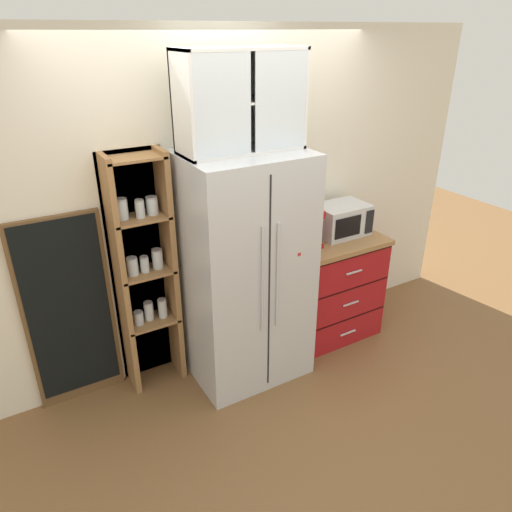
% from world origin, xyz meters
% --- Properties ---
extents(ground_plane, '(10.52, 10.52, 0.00)m').
position_xyz_m(ground_plane, '(0.00, 0.00, 0.00)').
color(ground_plane, brown).
extents(wall_back_cream, '(4.84, 0.10, 2.55)m').
position_xyz_m(wall_back_cream, '(0.00, 0.40, 1.27)').
color(wall_back_cream, silver).
rests_on(wall_back_cream, ground).
extents(refrigerator, '(0.87, 0.71, 1.77)m').
position_xyz_m(refrigerator, '(0.00, 0.00, 0.88)').
color(refrigerator, silver).
rests_on(refrigerator, ground).
extents(pantry_shelf_column, '(0.45, 0.27, 1.80)m').
position_xyz_m(pantry_shelf_column, '(-0.68, 0.29, 0.93)').
color(pantry_shelf_column, brown).
rests_on(pantry_shelf_column, ground).
extents(counter_cabinet, '(0.84, 0.60, 0.92)m').
position_xyz_m(counter_cabinet, '(0.88, 0.07, 0.46)').
color(counter_cabinet, '#A8161C').
rests_on(counter_cabinet, ground).
extents(microwave, '(0.44, 0.33, 0.26)m').
position_xyz_m(microwave, '(1.00, 0.12, 1.05)').
color(microwave, silver).
rests_on(microwave, counter_cabinet).
extents(coffee_maker, '(0.17, 0.20, 0.31)m').
position_xyz_m(coffee_maker, '(0.61, 0.07, 1.08)').
color(coffee_maker, '#A8161C').
rests_on(coffee_maker, counter_cabinet).
extents(mug_navy, '(0.12, 0.08, 0.08)m').
position_xyz_m(mug_navy, '(0.88, 0.07, 0.96)').
color(mug_navy, navy).
rests_on(mug_navy, counter_cabinet).
extents(mug_charcoal, '(0.11, 0.08, 0.10)m').
position_xyz_m(mug_charcoal, '(0.88, 0.05, 0.97)').
color(mug_charcoal, '#2D2D33').
rests_on(mug_charcoal, counter_cabinet).
extents(bottle_cobalt, '(0.06, 0.06, 0.25)m').
position_xyz_m(bottle_cobalt, '(0.88, 0.05, 1.03)').
color(bottle_cobalt, navy).
rests_on(bottle_cobalt, counter_cabinet).
extents(upper_cabinet, '(0.83, 0.32, 0.64)m').
position_xyz_m(upper_cabinet, '(-0.00, 0.05, 2.08)').
color(upper_cabinet, silver).
rests_on(upper_cabinet, refrigerator).
extents(chalkboard_menu, '(0.60, 0.04, 1.43)m').
position_xyz_m(chalkboard_menu, '(-1.22, 0.33, 0.72)').
color(chalkboard_menu, brown).
rests_on(chalkboard_menu, ground).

